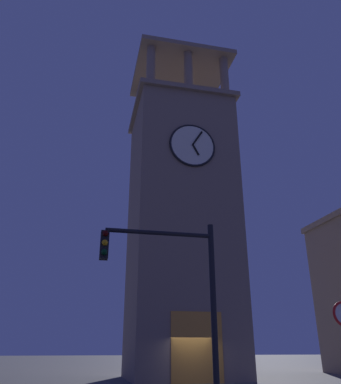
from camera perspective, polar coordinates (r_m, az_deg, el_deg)
The scene contains 2 objects.
clocktower at distance 29.68m, azimuth 1.55°, elevation -4.47°, with size 7.98×7.76×28.46m.
traffic_signal_near at distance 10.52m, azimuth 0.73°, elevation -13.42°, with size 3.16×0.41×5.18m.
Camera 1 is at (6.58, 23.32, 1.90)m, focal length 36.15 mm.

